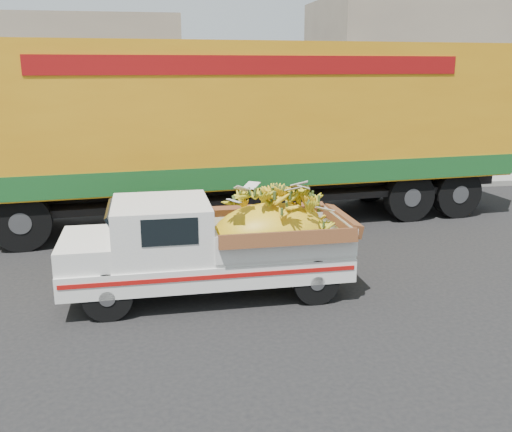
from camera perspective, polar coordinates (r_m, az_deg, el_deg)
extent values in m
plane|color=black|center=(8.73, -9.00, -7.88)|extent=(100.00, 100.00, 0.00)
cube|color=gray|center=(14.96, -9.72, 1.99)|extent=(60.00, 0.25, 0.15)
cube|color=gray|center=(17.01, -9.83, 3.51)|extent=(60.00, 4.00, 0.14)
cube|color=gray|center=(27.49, 21.11, 13.14)|extent=(14.00, 6.00, 6.00)
cylinder|color=black|center=(7.99, -14.63, -7.78)|extent=(0.67, 0.20, 0.67)
cylinder|color=black|center=(9.19, -14.19, -4.73)|extent=(0.67, 0.20, 0.67)
cylinder|color=black|center=(8.29, 5.99, -6.50)|extent=(0.67, 0.20, 0.67)
cylinder|color=black|center=(9.46, 3.73, -3.73)|extent=(0.67, 0.20, 0.67)
cube|color=silver|center=(8.55, -4.95, -4.70)|extent=(4.17, 1.55, 0.34)
cube|color=#A50F0C|center=(7.83, -4.36, -6.13)|extent=(4.07, 0.06, 0.06)
cube|color=silver|center=(8.63, -18.59, -5.92)|extent=(0.11, 1.47, 0.12)
cube|color=silver|center=(8.45, -16.54, -3.15)|extent=(0.77, 1.42, 0.32)
cube|color=silver|center=(8.34, -9.41, -1.25)|extent=(1.39, 1.46, 0.79)
cube|color=black|center=(7.61, -8.61, -1.62)|extent=(0.75, 0.02, 0.37)
cube|color=silver|center=(8.60, 2.03, -1.77)|extent=(2.05, 1.53, 0.45)
ellipsoid|color=#F9A716|center=(8.60, 1.45, -2.39)|extent=(1.85, 1.22, 1.13)
cylinder|color=black|center=(13.65, 19.41, 2.17)|extent=(1.12, 0.41, 1.10)
cylinder|color=black|center=(15.30, 15.21, 3.78)|extent=(1.12, 0.41, 1.10)
cylinder|color=black|center=(13.01, 15.04, 1.92)|extent=(1.12, 0.41, 1.10)
cylinder|color=black|center=(14.73, 11.17, 3.61)|extent=(1.12, 0.41, 1.10)
cylinder|color=black|center=(11.39, -22.42, -0.51)|extent=(1.12, 0.41, 1.10)
cylinder|color=black|center=(13.32, -21.45, 1.68)|extent=(1.12, 0.41, 1.10)
cube|color=black|center=(12.56, -1.21, 3.05)|extent=(12.04, 2.03, 0.36)
cube|color=orange|center=(12.34, -1.25, 10.35)|extent=(11.93, 3.50, 2.84)
cube|color=#185420|center=(12.48, -1.22, 4.99)|extent=(11.99, 3.53, 0.45)
cube|color=maroon|center=(11.08, 0.36, 14.87)|extent=(8.37, 0.74, 0.35)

